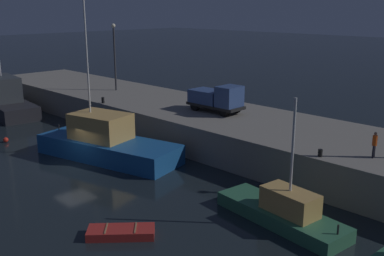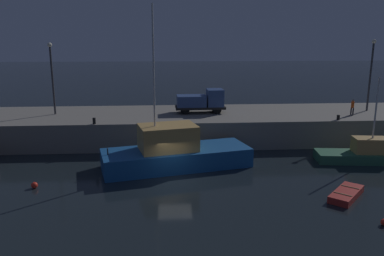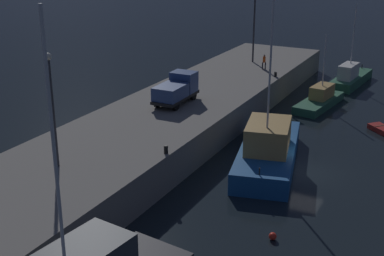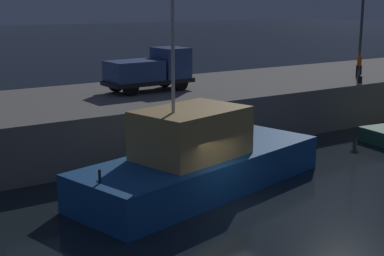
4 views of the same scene
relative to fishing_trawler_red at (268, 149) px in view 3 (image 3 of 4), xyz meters
The scene contains 12 objects.
ground_plane 3.21m from the fishing_trawler_red, 90.85° to the right, with size 320.00×320.00×0.00m, color black.
pier_quay 9.36m from the fishing_trawler_red, 90.27° to the left, with size 62.11×10.08×2.66m.
fishing_trawler_red is the anchor object (origin of this frame).
fishing_boat_white 16.25m from the fishing_trawler_red, ahead, with size 8.12×3.33×7.13m.
fishing_boat_orange 25.95m from the fishing_trawler_red, ahead, with size 9.02×3.23×9.19m.
mooring_buoy_near 10.59m from the fishing_trawler_red, 158.56° to the right, with size 0.45×0.45×0.45m, color red.
lamp_post_west 16.35m from the fishing_trawler_red, 140.90° to the left, with size 0.44×0.44×7.16m.
lamp_post_east 23.70m from the fishing_trawler_red, 24.26° to the left, with size 0.44×0.44×7.48m.
utility_truck 10.32m from the fishing_trawler_red, 71.80° to the left, with size 5.16×2.17×2.44m.
dockworker 19.56m from the fishing_trawler_red, 21.28° to the left, with size 0.35×0.42×1.61m.
bollard_west 8.64m from the fishing_trawler_red, 146.72° to the left, with size 0.28×0.28×0.57m, color black.
bollard_central 16.54m from the fishing_trawler_red, 17.37° to the left, with size 0.28×0.28×0.46m, color black.
Camera 3 is at (-35.11, -8.89, 16.26)m, focal length 49.80 mm.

